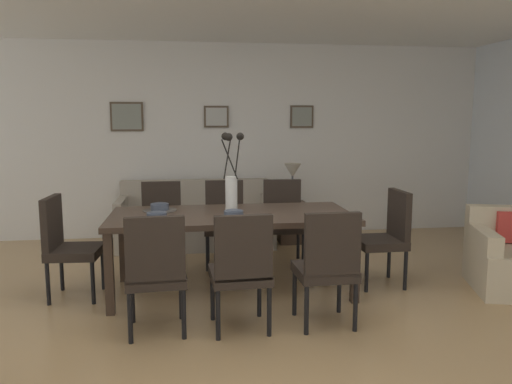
% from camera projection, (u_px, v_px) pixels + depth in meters
% --- Properties ---
extents(ground_plane, '(9.00, 9.00, 0.00)m').
position_uv_depth(ground_plane, '(254.00, 328.00, 3.86)').
color(ground_plane, tan).
extents(back_wall_panel, '(9.00, 0.10, 2.60)m').
position_uv_depth(back_wall_panel, '(223.00, 141.00, 6.86)').
color(back_wall_panel, silver).
rests_on(back_wall_panel, ground).
extents(dining_table, '(2.20, 1.00, 0.74)m').
position_uv_depth(dining_table, '(232.00, 220.00, 4.60)').
color(dining_table, '#3D2D23').
rests_on(dining_table, ground).
extents(dining_chair_near_left, '(0.47, 0.47, 0.92)m').
position_uv_depth(dining_chair_near_left, '(156.00, 268.00, 3.67)').
color(dining_chair_near_left, black).
rests_on(dining_chair_near_left, ground).
extents(dining_chair_near_right, '(0.45, 0.45, 0.92)m').
position_uv_depth(dining_chair_near_right, '(162.00, 220.00, 5.40)').
color(dining_chair_near_right, black).
rests_on(dining_chair_near_right, ground).
extents(dining_chair_far_left, '(0.46, 0.46, 0.92)m').
position_uv_depth(dining_chair_far_left, '(241.00, 266.00, 3.72)').
color(dining_chair_far_left, black).
rests_on(dining_chair_far_left, ground).
extents(dining_chair_far_right, '(0.46, 0.46, 0.92)m').
position_uv_depth(dining_chair_far_right, '(225.00, 218.00, 5.51)').
color(dining_chair_far_right, black).
rests_on(dining_chair_far_right, ground).
extents(dining_chair_mid_left, '(0.45, 0.45, 0.92)m').
position_uv_depth(dining_chair_mid_left, '(328.00, 263.00, 3.81)').
color(dining_chair_mid_left, black).
rests_on(dining_chair_mid_left, ground).
extents(dining_chair_mid_right, '(0.47, 0.47, 0.92)m').
position_uv_depth(dining_chair_mid_right, '(283.00, 217.00, 5.58)').
color(dining_chair_mid_right, black).
rests_on(dining_chair_mid_right, ground).
extents(dining_chair_head_west, '(0.47, 0.47, 0.92)m').
position_uv_depth(dining_chair_head_west, '(66.00, 242.00, 4.46)').
color(dining_chair_head_west, black).
rests_on(dining_chair_head_west, ground).
extents(dining_chair_head_east, '(0.45, 0.45, 0.92)m').
position_uv_depth(dining_chair_head_east, '(387.00, 233.00, 4.82)').
color(dining_chair_head_east, black).
rests_on(dining_chair_head_east, ground).
extents(centerpiece_vase, '(0.21, 0.23, 0.73)m').
position_uv_depth(centerpiece_vase, '(231.00, 183.00, 4.55)').
color(centerpiece_vase, white).
rests_on(centerpiece_vase, dining_table).
extents(placemat_near_left, '(0.32, 0.32, 0.01)m').
position_uv_depth(placemat_near_left, '(157.00, 220.00, 4.28)').
color(placemat_near_left, '#4C4742').
rests_on(placemat_near_left, dining_table).
extents(bowl_near_left, '(0.17, 0.17, 0.07)m').
position_uv_depth(bowl_near_left, '(157.00, 215.00, 4.28)').
color(bowl_near_left, '#475166').
rests_on(bowl_near_left, dining_table).
extents(placemat_near_right, '(0.32, 0.32, 0.01)m').
position_uv_depth(placemat_near_right, '(160.00, 210.00, 4.72)').
color(placemat_near_right, '#4C4742').
rests_on(placemat_near_right, dining_table).
extents(bowl_near_right, '(0.17, 0.17, 0.07)m').
position_uv_depth(bowl_near_right, '(160.00, 206.00, 4.72)').
color(bowl_near_right, '#475166').
rests_on(bowl_near_right, dining_table).
extents(placemat_far_left, '(0.32, 0.32, 0.01)m').
position_uv_depth(placemat_far_left, '(234.00, 218.00, 4.37)').
color(placemat_far_left, '#4C4742').
rests_on(placemat_far_left, dining_table).
extents(bowl_far_left, '(0.17, 0.17, 0.07)m').
position_uv_depth(bowl_far_left, '(234.00, 213.00, 4.36)').
color(bowl_far_left, '#475166').
rests_on(bowl_far_left, dining_table).
extents(sofa, '(1.93, 0.84, 0.80)m').
position_uv_depth(sofa, '(196.00, 223.00, 6.41)').
color(sofa, '#A89E8E').
rests_on(sofa, ground).
extents(side_table, '(0.36, 0.36, 0.52)m').
position_uv_depth(side_table, '(292.00, 222.00, 6.53)').
color(side_table, '#3D2D23').
rests_on(side_table, ground).
extents(table_lamp, '(0.22, 0.22, 0.51)m').
position_uv_depth(table_lamp, '(293.00, 174.00, 6.44)').
color(table_lamp, '#4C4C51').
rests_on(table_lamp, side_table).
extents(framed_picture_left, '(0.42, 0.03, 0.38)m').
position_uv_depth(framed_picture_left, '(127.00, 117.00, 6.57)').
color(framed_picture_left, '#473828').
extents(framed_picture_center, '(0.33, 0.03, 0.29)m').
position_uv_depth(framed_picture_center, '(216.00, 117.00, 6.73)').
color(framed_picture_center, '#473828').
extents(framed_picture_right, '(0.32, 0.03, 0.31)m').
position_uv_depth(framed_picture_right, '(302.00, 117.00, 6.88)').
color(framed_picture_right, '#473828').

